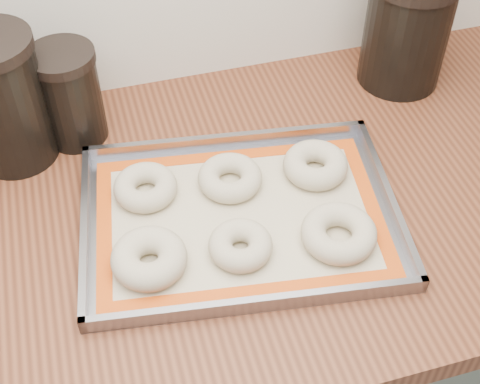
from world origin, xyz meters
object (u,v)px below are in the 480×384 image
object	(u,v)px
bagel_front_left	(149,258)
baking_tray	(240,217)
bagel_front_mid	(240,245)
bagel_back_left	(145,187)
canister_left	(3,100)
bagel_back_mid	(230,178)
bagel_front_right	(339,233)
bagel_back_right	(315,165)
canister_right	(407,29)
canister_mid	(69,95)

from	to	relation	value
bagel_front_left	baking_tray	bearing A→B (deg)	20.24
bagel_front_mid	bagel_back_left	size ratio (longest dim) A/B	0.94
bagel_front_mid	canister_left	world-z (taller)	canister_left
baking_tray	bagel_back_mid	distance (m)	0.07
bagel_front_mid	bagel_back_mid	distance (m)	0.13
bagel_front_right	bagel_back_left	xyz separation A→B (m)	(-0.25, 0.17, -0.00)
bagel_front_mid	bagel_back_right	size ratio (longest dim) A/B	0.89
bagel_front_mid	bagel_back_mid	xyz separation A→B (m)	(0.02, 0.13, -0.00)
bagel_front_left	bagel_back_right	distance (m)	0.30
bagel_back_mid	bagel_front_mid	bearing A→B (deg)	-99.19
bagel_front_left	canister_right	bearing A→B (deg)	30.71
bagel_back_left	bagel_back_right	distance (m)	0.26
canister_left	bagel_back_right	bearing A→B (deg)	-22.23
bagel_front_right	canister_left	size ratio (longest dim) A/B	0.50
bagel_back_mid	canister_mid	world-z (taller)	canister_mid
bagel_front_mid	bagel_front_right	bearing A→B (deg)	-7.35
baking_tray	canister_right	xyz separation A→B (m)	(0.37, 0.25, 0.10)
bagel_back_left	bagel_back_right	world-z (taller)	bagel_back_right
bagel_front_right	canister_right	distance (m)	0.43
bagel_front_mid	bagel_front_right	size ratio (longest dim) A/B	0.84
bagel_back_mid	baking_tray	bearing A→B (deg)	-93.19
bagel_front_right	bagel_back_right	world-z (taller)	same
baking_tray	bagel_front_left	xyz separation A→B (m)	(-0.14, -0.05, 0.02)
baking_tray	bagel_front_right	xyz separation A→B (m)	(0.12, -0.08, 0.02)
bagel_front_right	bagel_back_left	world-z (taller)	bagel_front_right
bagel_front_left	bagel_front_right	size ratio (longest dim) A/B	0.97
canister_left	canister_right	world-z (taller)	canister_left
canister_right	bagel_back_mid	bearing A→B (deg)	-153.32
baking_tray	bagel_back_right	size ratio (longest dim) A/B	4.96
bagel_front_right	bagel_back_mid	distance (m)	0.19
bagel_front_left	bagel_back_mid	bearing A→B (deg)	39.41
bagel_back_left	canister_left	size ratio (longest dim) A/B	0.44
bagel_front_mid	canister_right	bearing A→B (deg)	39.12
bagel_back_left	baking_tray	bearing A→B (deg)	-34.05
bagel_front_right	bagel_back_left	bearing A→B (deg)	146.09
bagel_front_mid	canister_right	world-z (taller)	canister_right
bagel_back_mid	canister_left	size ratio (longest dim) A/B	0.45
bagel_front_mid	bagel_back_mid	size ratio (longest dim) A/B	0.92
bagel_front_right	bagel_back_right	xyz separation A→B (m)	(0.02, 0.14, 0.00)
bagel_front_right	canister_right	bearing A→B (deg)	53.21
bagel_front_left	bagel_back_right	xyz separation A→B (m)	(0.28, 0.11, -0.00)
baking_tray	canister_right	bearing A→B (deg)	34.26
bagel_back_right	canister_mid	distance (m)	0.41
bagel_front_mid	canister_left	distance (m)	0.43
bagel_back_mid	bagel_front_right	bearing A→B (deg)	-51.78
bagel_back_left	canister_mid	bearing A→B (deg)	115.93
bagel_front_right	canister_mid	xyz separation A→B (m)	(-0.33, 0.34, 0.06)
bagel_front_left	bagel_front_right	distance (m)	0.27
bagel_front_right	canister_left	distance (m)	0.54
baking_tray	canister_left	distance (m)	0.40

